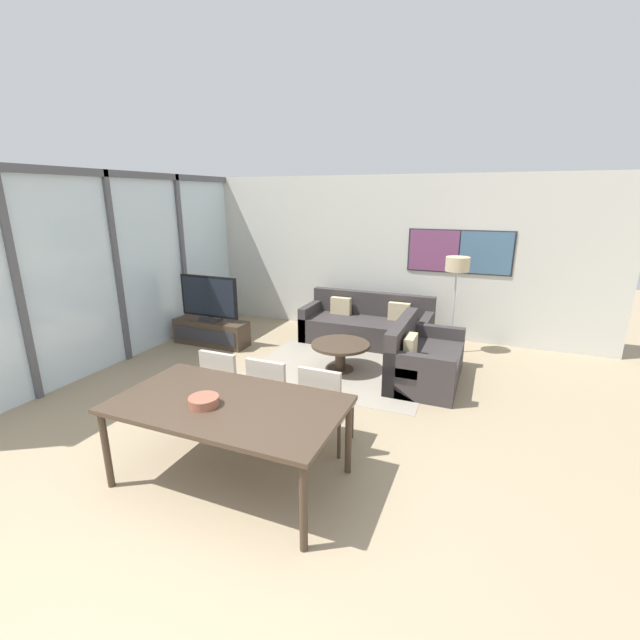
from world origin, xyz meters
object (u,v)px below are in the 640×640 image
object	(u,v)px
sofa_main	(367,326)
dining_chair_left	(226,383)
sofa_side	(420,361)
coffee_table	(340,350)
fruit_bowl	(204,401)
tv_console	(211,332)
dining_chair_centre	(272,393)
television	(209,299)
floor_lamp	(457,271)
dining_table	(228,409)
dining_chair_right	(324,403)

from	to	relation	value
sofa_main	dining_chair_left	size ratio (longest dim) A/B	2.43
sofa_side	coffee_table	size ratio (longest dim) A/B	1.74
sofa_main	coffee_table	distance (m)	1.38
coffee_table	fruit_bowl	bearing A→B (deg)	-94.00
tv_console	dining_chair_centre	xyz separation A→B (m)	(2.37, -2.18, 0.28)
television	sofa_main	distance (m)	2.72
dining_chair_left	floor_lamp	xyz separation A→B (m)	(2.03, 3.28, 0.84)
dining_chair_centre	television	bearing A→B (deg)	137.39
sofa_main	dining_table	size ratio (longest dim) A/B	1.10
fruit_bowl	dining_table	bearing A→B (deg)	39.83
floor_lamp	coffee_table	bearing A→B (deg)	-136.02
dining_table	dining_chair_centre	xyz separation A→B (m)	(0.00, 0.78, -0.20)
television	dining_chair_left	distance (m)	2.82
dining_chair_centre	sofa_side	bearing A→B (deg)	60.06
tv_console	sofa_main	distance (m)	2.67
dining_chair_left	fruit_bowl	bearing A→B (deg)	-65.00
dining_chair_centre	fruit_bowl	distance (m)	0.97
tv_console	dining_chair_centre	world-z (taller)	dining_chair_centre
sofa_main	sofa_side	world-z (taller)	same
sofa_main	coffee_table	world-z (taller)	sofa_main
sofa_side	floor_lamp	bearing A→B (deg)	-12.36
coffee_table	dining_chair_centre	bearing A→B (deg)	-91.48
dining_table	sofa_side	bearing A→B (deg)	67.37
tv_console	television	xyz separation A→B (m)	(0.00, 0.00, 0.59)
dining_table	dining_chair_left	xyz separation A→B (m)	(-0.58, 0.79, -0.20)
fruit_bowl	coffee_table	bearing A→B (deg)	86.00
television	floor_lamp	size ratio (longest dim) A/B	0.70
sofa_side	television	bearing A→B (deg)	87.90
dining_chair_right	floor_lamp	bearing A→B (deg)	75.12
tv_console	dining_chair_right	distance (m)	3.67
dining_chair_right	fruit_bowl	size ratio (longest dim) A/B	3.50
tv_console	sofa_main	size ratio (longest dim) A/B	0.60
fruit_bowl	floor_lamp	size ratio (longest dim) A/B	0.16
sofa_side	fruit_bowl	distance (m)	3.28
tv_console	fruit_bowl	world-z (taller)	fruit_bowl
fruit_bowl	sofa_main	bearing A→B (deg)	87.30
dining_chair_centre	fruit_bowl	size ratio (longest dim) A/B	3.50
sofa_side	dining_chair_centre	distance (m)	2.37
sofa_side	dining_chair_right	distance (m)	2.15
sofa_side	dining_chair_left	bearing A→B (deg)	139.21
coffee_table	dining_chair_centre	xyz separation A→B (m)	(-0.05, -1.94, 0.19)
dining_table	coffee_table	bearing A→B (deg)	88.94
television	sofa_side	bearing A→B (deg)	-2.10
dining_chair_right	fruit_bowl	bearing A→B (deg)	-128.73
television	dining_table	distance (m)	3.79
dining_table	floor_lamp	size ratio (longest dim) A/B	1.27
dining_chair_left	floor_lamp	size ratio (longest dim) A/B	0.57
dining_chair_right	floor_lamp	distance (m)	3.51
sofa_side	fruit_bowl	xyz separation A→B (m)	(-1.33, -2.95, 0.53)
dining_chair_right	television	bearing A→B (deg)	143.51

